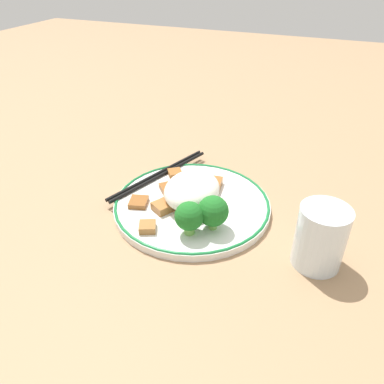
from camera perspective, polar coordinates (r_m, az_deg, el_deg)
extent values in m
plane|color=#9E7A56|center=(0.63, 0.00, -2.44)|extent=(3.00, 3.00, 0.00)
cylinder|color=white|center=(0.63, 0.00, -1.99)|extent=(0.26, 0.26, 0.01)
torus|color=#197238|center=(0.62, 0.00, -1.54)|extent=(0.26, 0.26, 0.01)
ellipsoid|color=white|center=(0.61, 0.00, 0.32)|extent=(0.11, 0.09, 0.05)
cylinder|color=#72AD4C|center=(0.55, -0.41, -5.64)|extent=(0.02, 0.02, 0.02)
sphere|color=#1E6B23|center=(0.54, -0.42, -3.68)|extent=(0.04, 0.04, 0.04)
cylinder|color=#72AD4C|center=(0.56, 3.14, -4.91)|extent=(0.01, 0.01, 0.01)
sphere|color=#1E6B23|center=(0.55, 3.22, -2.91)|extent=(0.05, 0.05, 0.05)
cube|color=#995B28|center=(0.66, 3.24, 1.18)|extent=(0.04, 0.03, 0.01)
cube|color=brown|center=(0.62, -8.15, -1.53)|extent=(0.04, 0.04, 0.01)
cube|color=#995B28|center=(0.69, -2.61, 2.87)|extent=(0.04, 0.03, 0.01)
cube|color=#9E6633|center=(0.56, -6.81, -5.30)|extent=(0.03, 0.03, 0.01)
cube|color=#9E6633|center=(0.60, -4.15, -2.10)|extent=(0.05, 0.04, 0.01)
cube|color=brown|center=(0.65, -3.84, 0.33)|extent=(0.04, 0.04, 0.01)
cylinder|color=black|center=(0.70, -5.27, 2.80)|extent=(0.22, 0.09, 0.01)
cylinder|color=black|center=(0.69, -4.77, 2.55)|extent=(0.22, 0.09, 0.01)
cylinder|color=silver|center=(0.53, 18.99, -6.52)|extent=(0.07, 0.07, 0.09)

